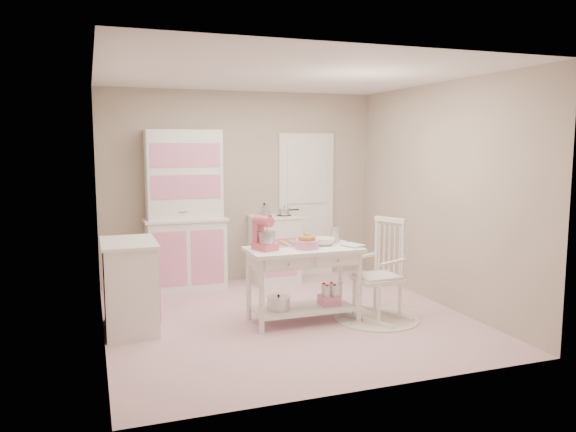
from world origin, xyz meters
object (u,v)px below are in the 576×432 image
(hutch, at_px, (185,210))
(rocking_chair, at_px, (377,269))
(stove, at_px, (274,249))
(base_cabinet, at_px, (130,286))
(stand_mixer, at_px, (265,234))
(bread_basket, at_px, (307,244))
(work_table, at_px, (303,285))

(hutch, relative_size, rocking_chair, 1.89)
(stove, relative_size, rocking_chair, 0.84)
(base_cabinet, bearing_deg, stove, 35.27)
(hutch, xyz_separation_m, base_cabinet, (-0.81, -1.47, -0.58))
(rocking_chair, bearing_deg, stove, 82.18)
(hutch, distance_m, stove, 1.33)
(rocking_chair, xyz_separation_m, stand_mixer, (-1.20, 0.21, 0.42))
(stove, distance_m, bread_basket, 1.86)
(stove, distance_m, stand_mixer, 1.93)
(rocking_chair, bearing_deg, stand_mixer, 146.87)
(work_table, distance_m, stand_mixer, 0.71)
(rocking_chair, bearing_deg, hutch, 107.82)
(stove, distance_m, rocking_chair, 2.03)
(hutch, xyz_separation_m, rocking_chair, (1.73, -2.00, -0.49))
(hutch, relative_size, work_table, 1.73)
(hutch, height_order, stove, hutch)
(base_cabinet, xyz_separation_m, work_table, (1.76, -0.34, -0.06))
(stand_mixer, height_order, bread_basket, stand_mixer)
(stove, bearing_deg, work_table, -98.08)
(base_cabinet, distance_m, rocking_chair, 2.60)
(hutch, bearing_deg, bread_basket, -62.45)
(hutch, distance_m, work_table, 2.14)
(stove, xyz_separation_m, work_table, (-0.25, -1.76, -0.06))
(stand_mixer, distance_m, bread_basket, 0.46)
(stove, bearing_deg, base_cabinet, -144.73)
(hutch, relative_size, bread_basket, 8.32)
(work_table, distance_m, bread_basket, 0.45)
(stove, height_order, base_cabinet, same)
(stove, distance_m, base_cabinet, 2.46)
(stove, relative_size, bread_basket, 3.68)
(base_cabinet, bearing_deg, rocking_chair, -11.83)
(hutch, height_order, bread_basket, hutch)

